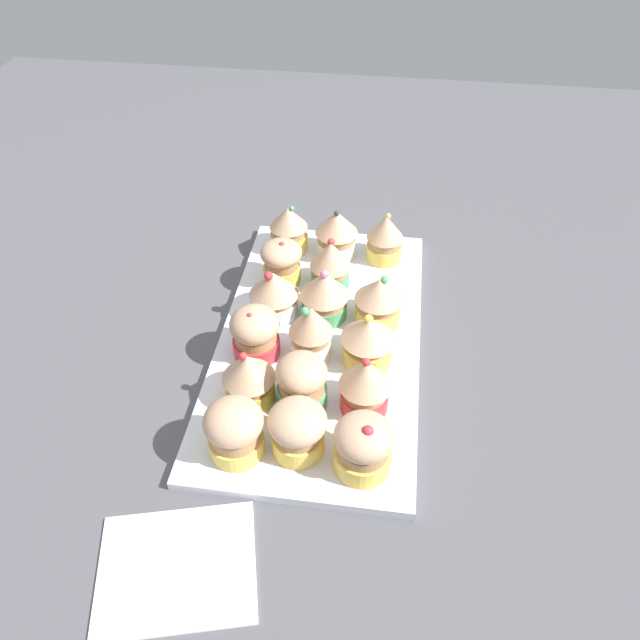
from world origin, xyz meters
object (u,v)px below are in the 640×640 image
cupcake_10 (336,233)px  cupcake_12 (249,376)px  cupcake_2 (368,340)px  cupcake_15 (282,261)px  baking_tray (320,340)px  cupcake_8 (326,293)px  cupcake_0 (363,445)px  cupcake_13 (255,332)px  cupcake_5 (299,429)px  cupcake_6 (302,382)px  cupcake_4 (385,237)px  cupcake_14 (274,292)px  napkin (177,567)px  cupcake_1 (365,385)px  cupcake_3 (378,300)px  cupcake_7 (311,331)px  cupcake_11 (234,429)px  cupcake_16 (289,228)px  cupcake_9 (330,263)px

cupcake_10 → cupcake_12: size_ratio=1.08×
cupcake_2 → cupcake_15: (13.85, 13.18, -0.03)cm
baking_tray → cupcake_10: 18.36cm
cupcake_8 → cupcake_0: bearing=-163.3°
cupcake_0 → cupcake_10: (36.33, 7.14, 0.48)cm
cupcake_2 → cupcake_13: (-0.50, 13.83, -0.03)cm
cupcake_5 → cupcake_6: 6.40cm
cupcake_4 → cupcake_5: bearing=168.8°
cupcake_10 → cupcake_14: 15.41cm
cupcake_4 → cupcake_13: 26.12cm
cupcake_10 → napkin: bearing=169.4°
cupcake_6 → cupcake_14: 16.09cm
cupcake_1 → cupcake_3: 14.96cm
cupcake_7 → cupcake_14: (7.06, 5.98, -0.47)cm
cupcake_4 → cupcake_11: bearing=159.4°
baking_tray → cupcake_3: (4.18, -7.06, 4.18)cm
cupcake_6 → cupcake_7: bearing=0.7°
baking_tray → cupcake_11: cupcake_11 is taller
cupcake_3 → cupcake_5: bearing=162.3°
cupcake_5 → cupcake_3: bearing=-17.7°
cupcake_0 → cupcake_8: 23.83cm
cupcake_5 → cupcake_4: bearing=-11.2°
cupcake_13 → cupcake_16: bearing=-0.8°
cupcake_4 → cupcake_13: size_ratio=1.08×
cupcake_1 → cupcake_14: size_ratio=1.08×
cupcake_5 → cupcake_7: 14.23cm
cupcake_5 → cupcake_8: (21.69, -0.02, 0.30)cm
cupcake_10 → cupcake_14: cupcake_10 is taller
cupcake_8 → cupcake_12: bearing=155.9°
cupcake_9 → cupcake_11: size_ratio=1.08×
cupcake_8 → cupcake_9: (6.41, 0.21, -0.02)cm
cupcake_2 → cupcake_6: (-7.82, 6.91, 0.14)cm
cupcake_10 → napkin: 50.54cm
cupcake_15 → cupcake_16: size_ratio=0.91×
cupcake_16 → cupcake_7: bearing=-163.2°
cupcake_1 → cupcake_8: size_ratio=1.02×
cupcake_5 → cupcake_8: cupcake_8 is taller
cupcake_13 → cupcake_16: 22.15cm
cupcake_6 → cupcake_9: (21.74, -0.54, 0.12)cm
cupcake_9 → cupcake_14: size_ratio=1.06×
cupcake_3 → cupcake_8: 6.90cm
cupcake_13 → cupcake_10: bearing=-19.0°
cupcake_13 → cupcake_1: bearing=-116.5°
cupcake_10 → baking_tray: bearing=-179.6°
cupcake_0 → napkin: size_ratio=0.50×
cupcake_11 → cupcake_12: bearing=1.1°
cupcake_5 → cupcake_12: size_ratio=0.92×
cupcake_8 → napkin: 37.47cm
cupcake_8 → cupcake_16: cupcake_8 is taller
cupcake_5 → cupcake_14: 22.31cm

